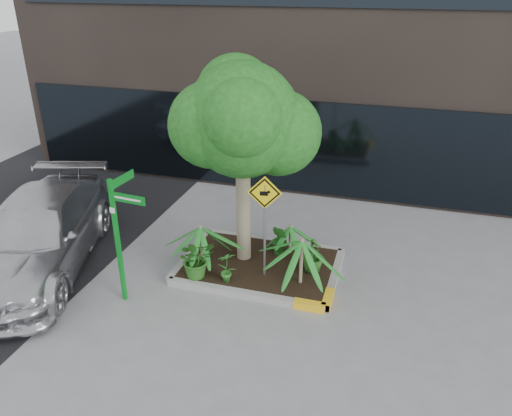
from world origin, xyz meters
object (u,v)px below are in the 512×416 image
(tree, at_px, (243,120))
(cattle_sign, at_px, (265,210))
(parked_car, at_px, (37,235))
(street_sign_post, at_px, (120,228))

(tree, height_order, cattle_sign, tree)
(parked_car, distance_m, cattle_sign, 4.89)
(parked_car, xyz_separation_m, cattle_sign, (4.75, 0.79, 0.86))
(street_sign_post, height_order, cattle_sign, street_sign_post)
(tree, bearing_deg, cattle_sign, -43.97)
(parked_car, bearing_deg, tree, 1.32)
(parked_car, relative_size, cattle_sign, 2.41)
(parked_car, xyz_separation_m, street_sign_post, (2.38, -0.53, 0.79))
(tree, distance_m, street_sign_post, 3.07)
(tree, xyz_separation_m, parked_car, (-4.13, -1.39, -2.42))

